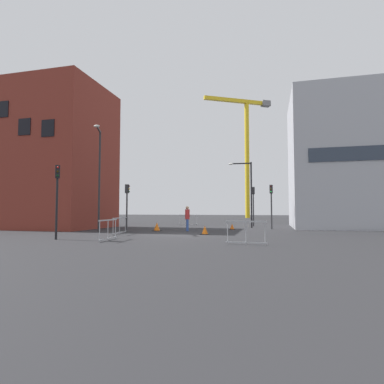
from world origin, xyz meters
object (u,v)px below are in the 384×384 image
object	(u,v)px
construction_crane	(246,141)
pedestrian_walking	(187,216)
traffic_light_far	(271,199)
traffic_light_median	(127,199)
streetlamp_short	(248,187)
traffic_light_corner	(57,189)
traffic_cone_orange	(205,230)
streetlamp_tall	(99,171)
traffic_light_near	(253,200)
traffic_cone_by_barrier	(232,227)
traffic_cone_striped	(157,227)

from	to	relation	value
construction_crane	pedestrian_walking	distance (m)	42.55
traffic_light_far	traffic_light_median	bearing A→B (deg)	-162.06
construction_crane	streetlamp_short	size ratio (longest dim) A/B	4.09
traffic_light_median	traffic_light_corner	xyz separation A→B (m)	(0.04, -8.47, 0.22)
traffic_cone_orange	streetlamp_tall	bearing A→B (deg)	179.38
streetlamp_tall	pedestrian_walking	world-z (taller)	streetlamp_tall
construction_crane	traffic_cone_orange	world-z (taller)	construction_crane
traffic_light_near	traffic_light_median	size ratio (longest dim) A/B	1.05
construction_crane	traffic_light_median	size ratio (longest dim) A/B	6.64
construction_crane	traffic_light_far	xyz separation A→B (m)	(4.71, -36.21, -12.90)
construction_crane	traffic_cone_orange	bearing A→B (deg)	-89.30
traffic_light_median	traffic_cone_by_barrier	bearing A→B (deg)	17.32
traffic_light_far	traffic_cone_by_barrier	bearing A→B (deg)	-160.45
traffic_light_corner	traffic_cone_by_barrier	bearing A→B (deg)	53.83
traffic_light_corner	traffic_cone_orange	distance (m)	9.13
traffic_light_far	traffic_cone_striped	bearing A→B (deg)	-153.83
traffic_light_near	traffic_light_far	distance (m)	4.73
traffic_light_corner	traffic_cone_striped	distance (m)	8.72
streetlamp_short	traffic_light_median	xyz separation A→B (m)	(-9.15, -5.33, -1.13)
pedestrian_walking	traffic_cone_orange	bearing A→B (deg)	-55.63
streetlamp_tall	traffic_light_corner	distance (m)	5.81
streetlamp_short	traffic_cone_orange	distance (m)	9.27
traffic_light_median	traffic_cone_striped	xyz separation A→B (m)	(2.74, -0.52, -2.16)
construction_crane	traffic_cone_striped	world-z (taller)	construction_crane
streetlamp_short	traffic_light_median	distance (m)	10.65
pedestrian_walking	traffic_cone_orange	xyz separation A→B (m)	(1.93, -2.82, -0.83)
pedestrian_walking	traffic_cone_striped	world-z (taller)	pedestrian_walking
traffic_light_near	construction_crane	bearing A→B (deg)	95.41
streetlamp_tall	traffic_light_near	xyz separation A→B (m)	(10.23, 11.00, -1.79)
streetlamp_short	traffic_light_far	bearing A→B (deg)	-40.19
traffic_cone_orange	traffic_light_median	bearing A→B (deg)	156.38
traffic_light_median	traffic_cone_striped	bearing A→B (deg)	-10.83
pedestrian_walking	traffic_cone_by_barrier	xyz separation A→B (m)	(3.01, 2.75, -0.88)
traffic_light_near	streetlamp_tall	bearing A→B (deg)	-132.94
traffic_light_corner	streetlamp_short	bearing A→B (deg)	56.55
traffic_light_median	pedestrian_walking	world-z (taller)	traffic_light_median
streetlamp_short	traffic_cone_orange	size ratio (longest dim) A/B	10.50
streetlamp_tall	traffic_light_far	distance (m)	13.77
traffic_light_near	traffic_cone_striped	xyz separation A→B (m)	(-6.73, -8.55, -2.28)
traffic_cone_orange	traffic_light_far	bearing A→B (deg)	57.86
traffic_light_corner	pedestrian_walking	world-z (taller)	traffic_light_corner
streetlamp_short	traffic_cone_striped	xyz separation A→B (m)	(-6.41, -5.85, -3.29)
traffic_light_median	traffic_cone_orange	distance (m)	7.93
pedestrian_walking	traffic_cone_orange	distance (m)	3.51
traffic_light_median	traffic_cone_orange	world-z (taller)	traffic_light_median
traffic_light_median	traffic_light_far	xyz separation A→B (m)	(11.17, 3.62, 0.02)
traffic_cone_by_barrier	streetlamp_tall	bearing A→B (deg)	-148.15
traffic_cone_orange	streetlamp_short	bearing A→B (deg)	75.48
traffic_cone_striped	traffic_cone_orange	bearing A→B (deg)	-30.82
construction_crane	traffic_light_corner	world-z (taller)	construction_crane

